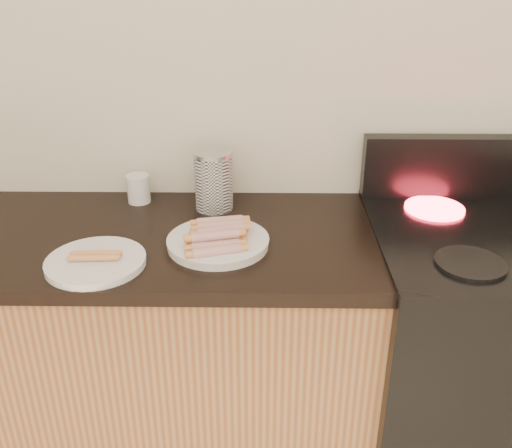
{
  "coord_description": "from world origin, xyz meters",
  "views": [
    {
      "loc": [
        0.08,
        0.24,
        1.64
      ],
      "look_at": [
        0.06,
        1.62,
        0.97
      ],
      "focal_mm": 40.0,
      "sensor_mm": 36.0,
      "label": 1
    }
  ],
  "objects_px": {
    "stove": "(483,363)",
    "mug": "(138,189)",
    "main_plate": "(218,243)",
    "side_plate": "(96,262)",
    "canister": "(214,180)"
  },
  "relations": [
    {
      "from": "main_plate",
      "to": "side_plate",
      "type": "height_order",
      "value": "same"
    },
    {
      "from": "main_plate",
      "to": "mug",
      "type": "distance_m",
      "value": 0.41
    },
    {
      "from": "mug",
      "to": "canister",
      "type": "bearing_deg",
      "value": -10.42
    },
    {
      "from": "side_plate",
      "to": "stove",
      "type": "bearing_deg",
      "value": 8.31
    },
    {
      "from": "stove",
      "to": "mug",
      "type": "bearing_deg",
      "value": 167.43
    },
    {
      "from": "stove",
      "to": "canister",
      "type": "xyz_separation_m",
      "value": [
        -0.85,
        0.2,
        0.54
      ]
    },
    {
      "from": "stove",
      "to": "side_plate",
      "type": "distance_m",
      "value": 1.23
    },
    {
      "from": "side_plate",
      "to": "mug",
      "type": "height_order",
      "value": "mug"
    },
    {
      "from": "main_plate",
      "to": "mug",
      "type": "height_order",
      "value": "mug"
    },
    {
      "from": "side_plate",
      "to": "canister",
      "type": "bearing_deg",
      "value": 52.69
    },
    {
      "from": "main_plate",
      "to": "canister",
      "type": "relative_size",
      "value": 1.48
    },
    {
      "from": "stove",
      "to": "side_plate",
      "type": "xyz_separation_m",
      "value": [
        -1.13,
        -0.17,
        0.45
      ]
    },
    {
      "from": "stove",
      "to": "mug",
      "type": "relative_size",
      "value": 10.09
    },
    {
      "from": "side_plate",
      "to": "canister",
      "type": "height_order",
      "value": "canister"
    },
    {
      "from": "main_plate",
      "to": "side_plate",
      "type": "xyz_separation_m",
      "value": [
        -0.31,
        -0.11,
        0.0
      ]
    }
  ]
}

